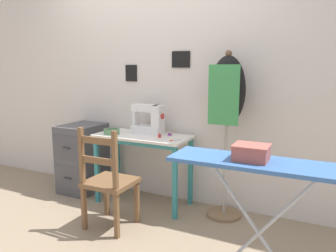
# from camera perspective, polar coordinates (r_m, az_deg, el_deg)

# --- Properties ---
(ground_plane) EXTENTS (14.00, 14.00, 0.00)m
(ground_plane) POSITION_cam_1_polar(r_m,az_deg,el_deg) (3.36, -6.27, -14.50)
(ground_plane) COLOR gray
(wall_back) EXTENTS (10.00, 0.06, 2.55)m
(wall_back) POSITION_cam_1_polar(r_m,az_deg,el_deg) (3.50, -2.08, 8.15)
(wall_back) COLOR silver
(wall_back) RESTS_ON ground_plane
(sewing_table) EXTENTS (0.97, 0.45, 0.72)m
(sewing_table) POSITION_cam_1_polar(r_m,az_deg,el_deg) (3.33, -4.49, -3.51)
(sewing_table) COLOR silver
(sewing_table) RESTS_ON ground_plane
(sewing_machine) EXTENTS (0.34, 0.16, 0.32)m
(sewing_machine) POSITION_cam_1_polar(r_m,az_deg,el_deg) (3.36, -3.24, 1.05)
(sewing_machine) COLOR white
(sewing_machine) RESTS_ON sewing_table
(fabric_bowl) EXTENTS (0.16, 0.16, 0.05)m
(fabric_bowl) POSITION_cam_1_polar(r_m,az_deg,el_deg) (3.41, -9.79, -0.90)
(fabric_bowl) COLOR #56895B
(fabric_bowl) RESTS_ON sewing_table
(scissors) EXTENTS (0.11, 0.11, 0.01)m
(scissors) POSITION_cam_1_polar(r_m,az_deg,el_deg) (3.06, 1.00, -2.51)
(scissors) COLOR silver
(scissors) RESTS_ON sewing_table
(thread_spool_near_machine) EXTENTS (0.04, 0.04, 0.04)m
(thread_spool_near_machine) POSITION_cam_1_polar(r_m,az_deg,el_deg) (3.18, -1.49, -1.69)
(thread_spool_near_machine) COLOR red
(thread_spool_near_machine) RESTS_ON sewing_table
(thread_spool_mid_table) EXTENTS (0.04, 0.04, 0.03)m
(thread_spool_mid_table) POSITION_cam_1_polar(r_m,az_deg,el_deg) (3.27, 0.29, -1.43)
(thread_spool_mid_table) COLOR purple
(thread_spool_mid_table) RESTS_ON sewing_table
(wooden_chair) EXTENTS (0.40, 0.38, 0.91)m
(wooden_chair) POSITION_cam_1_polar(r_m,az_deg,el_deg) (2.92, -10.37, -9.53)
(wooden_chair) COLOR brown
(wooden_chair) RESTS_ON ground_plane
(filing_cabinet) EXTENTS (0.40, 0.51, 0.77)m
(filing_cabinet) POSITION_cam_1_polar(r_m,az_deg,el_deg) (3.87, -14.64, -5.37)
(filing_cabinet) COLOR #4C4C51
(filing_cabinet) RESTS_ON ground_plane
(dress_form) EXTENTS (0.32, 0.32, 1.55)m
(dress_form) POSITION_cam_1_polar(r_m,az_deg,el_deg) (2.99, 10.26, 4.57)
(dress_form) COLOR #846647
(dress_form) RESTS_ON ground_plane
(ironing_board) EXTENTS (1.08, 0.32, 0.87)m
(ironing_board) POSITION_cam_1_polar(r_m,az_deg,el_deg) (1.97, 16.05, -7.45)
(ironing_board) COLOR #3D6BAD
(ironing_board) RESTS_ON ground_plane
(storage_box) EXTENTS (0.20, 0.17, 0.09)m
(storage_box) POSITION_cam_1_polar(r_m,az_deg,el_deg) (1.96, 14.29, -4.48)
(storage_box) COLOR #AD564C
(storage_box) RESTS_ON ironing_board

